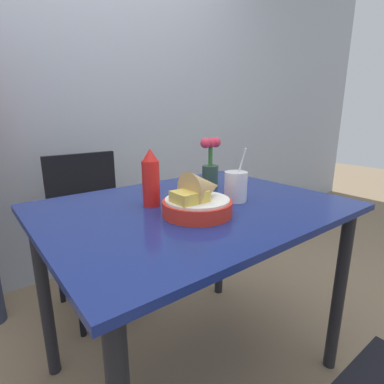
# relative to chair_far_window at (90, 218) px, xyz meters

# --- Properties ---
(ground_plane) EXTENTS (12.00, 12.00, 0.00)m
(ground_plane) POSITION_rel_chair_far_window_xyz_m (0.14, -0.79, -0.51)
(ground_plane) COLOR #7A664C
(wall_window) EXTENTS (7.00, 0.06, 2.60)m
(wall_window) POSITION_rel_chair_far_window_xyz_m (0.14, 0.43, 0.79)
(wall_window) COLOR #9EA8B7
(wall_window) RESTS_ON ground_plane
(dining_table) EXTENTS (1.10, 0.85, 0.77)m
(dining_table) POSITION_rel_chair_far_window_xyz_m (0.14, -0.79, 0.15)
(dining_table) COLOR navy
(dining_table) RESTS_ON ground_plane
(chair_far_window) EXTENTS (0.40, 0.40, 0.88)m
(chair_far_window) POSITION_rel_chair_far_window_xyz_m (0.00, 0.00, 0.00)
(chair_far_window) COLOR black
(chair_far_window) RESTS_ON ground_plane
(food_basket) EXTENTS (0.24, 0.24, 0.15)m
(food_basket) POSITION_rel_chair_far_window_xyz_m (0.08, -0.89, 0.31)
(food_basket) COLOR red
(food_basket) RESTS_ON dining_table
(ketchup_bottle) EXTENTS (0.06, 0.06, 0.21)m
(ketchup_bottle) POSITION_rel_chair_far_window_xyz_m (0.00, -0.70, 0.36)
(ketchup_bottle) COLOR red
(ketchup_bottle) RESTS_ON dining_table
(drink_cup) EXTENTS (0.09, 0.09, 0.21)m
(drink_cup) POSITION_rel_chair_far_window_xyz_m (0.30, -0.85, 0.31)
(drink_cup) COLOR silver
(drink_cup) RESTS_ON dining_table
(flower_vase) EXTENTS (0.11, 0.07, 0.23)m
(flower_vase) POSITION_rel_chair_far_window_xyz_m (0.36, -0.63, 0.36)
(flower_vase) COLOR #2D4738
(flower_vase) RESTS_ON dining_table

